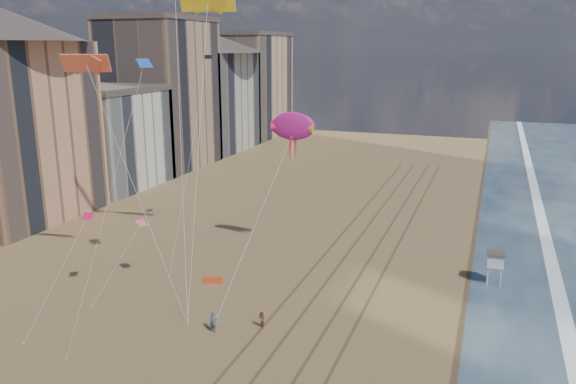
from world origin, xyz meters
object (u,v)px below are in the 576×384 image
at_px(kite_flyer_a, 213,322).
at_px(kite_flyer_b, 261,320).
at_px(lifeguard_stand, 495,260).
at_px(grounded_kite, 213,280).
at_px(show_kite, 293,126).

distance_m(kite_flyer_a, kite_flyer_b, 4.06).
height_order(lifeguard_stand, kite_flyer_b, lifeguard_stand).
height_order(kite_flyer_a, kite_flyer_b, kite_flyer_a).
relative_size(grounded_kite, kite_flyer_a, 1.05).
bearing_deg(grounded_kite, lifeguard_stand, -5.07).
height_order(lifeguard_stand, grounded_kite, lifeguard_stand).
distance_m(lifeguard_stand, kite_flyer_a, 28.85).
relative_size(lifeguard_stand, grounded_kite, 1.65).
bearing_deg(kite_flyer_a, grounded_kite, 122.82).
xyz_separation_m(grounded_kite, kite_flyer_a, (5.02, -9.41, 0.85)).
xyz_separation_m(lifeguard_stand, kite_flyer_a, (-21.90, -18.71, -1.61)).
bearing_deg(kite_flyer_a, show_kite, 93.40).
xyz_separation_m(grounded_kite, kite_flyer_b, (8.49, -7.30, 0.65)).
xyz_separation_m(lifeguard_stand, kite_flyer_b, (-18.44, -16.61, -1.81)).
distance_m(grounded_kite, kite_flyer_a, 10.70).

